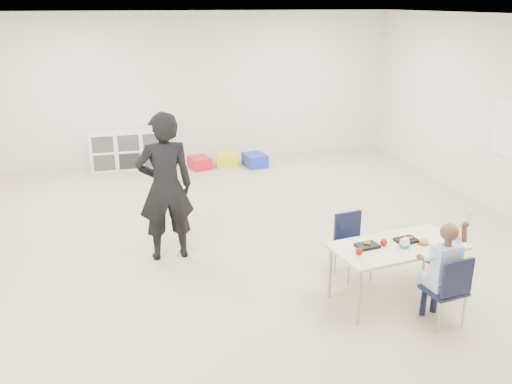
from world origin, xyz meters
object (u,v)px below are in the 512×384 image
object	(u,v)px
child	(446,269)
cubby_shelf	(129,150)
chair_near	(444,289)
table	(395,271)
adult	(165,187)

from	to	relation	value
child	cubby_shelf	bearing A→B (deg)	106.29
chair_near	cubby_shelf	distance (m)	6.66
chair_near	child	xyz separation A→B (m)	(0.00, 0.00, 0.21)
table	chair_near	world-z (taller)	chair_near
chair_near	child	distance (m)	0.21
table	child	size ratio (longest dim) A/B	1.22
table	adult	bearing A→B (deg)	136.14
table	child	distance (m)	0.64
chair_near	adult	bearing A→B (deg)	130.82
table	cubby_shelf	distance (m)	6.09
chair_near	cubby_shelf	world-z (taller)	chair_near
table	child	world-z (taller)	child
chair_near	adult	size ratio (longest dim) A/B	0.41
child	chair_near	bearing A→B (deg)	0.00
chair_near	cubby_shelf	xyz separation A→B (m)	(-2.68, 6.10, -0.02)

